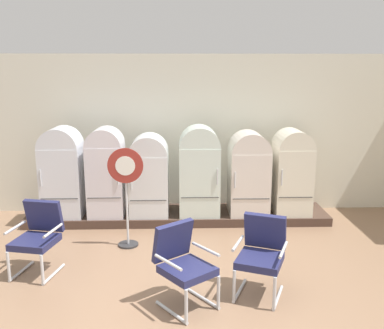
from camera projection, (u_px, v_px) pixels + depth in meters
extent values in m
cube|color=#8B6950|center=(178.00, 310.00, 5.08)|extent=(12.00, 10.00, 0.05)
cube|color=silver|center=(177.00, 134.00, 8.31)|extent=(11.76, 0.12, 3.01)
cube|color=#47443F|center=(177.00, 73.00, 8.05)|extent=(11.76, 0.07, 0.06)
cube|color=#483329|center=(178.00, 215.00, 8.01)|extent=(5.48, 0.95, 0.15)
cube|color=white|center=(63.00, 181.00, 7.67)|extent=(0.69, 0.62, 1.25)
cylinder|color=white|center=(61.00, 147.00, 7.53)|extent=(0.69, 0.61, 0.69)
cube|color=#383838|center=(59.00, 199.00, 7.41)|extent=(0.64, 0.01, 0.01)
cylinder|color=silver|center=(40.00, 178.00, 7.31)|extent=(0.02, 0.02, 0.28)
cube|color=white|center=(106.00, 181.00, 7.69)|extent=(0.63, 0.62, 1.27)
cylinder|color=white|center=(105.00, 146.00, 7.55)|extent=(0.63, 0.61, 0.63)
cube|color=#383838|center=(104.00, 198.00, 7.44)|extent=(0.58, 0.01, 0.01)
cylinder|color=silver|center=(118.00, 177.00, 7.35)|extent=(0.02, 0.02, 0.28)
cube|color=white|center=(149.00, 184.00, 7.77)|extent=(0.69, 0.70, 1.11)
cylinder|color=white|center=(149.00, 154.00, 7.65)|extent=(0.69, 0.69, 0.69)
cube|color=#383838|center=(148.00, 201.00, 7.47)|extent=(0.63, 0.01, 0.01)
cylinder|color=silver|center=(131.00, 182.00, 7.38)|extent=(0.02, 0.02, 0.28)
cube|color=silver|center=(199.00, 180.00, 7.76)|extent=(0.72, 0.65, 1.25)
cylinder|color=silver|center=(199.00, 146.00, 7.62)|extent=(0.72, 0.64, 0.72)
cube|color=#383838|center=(200.00, 198.00, 7.49)|extent=(0.66, 0.01, 0.01)
cylinder|color=silver|center=(217.00, 177.00, 7.40)|extent=(0.02, 0.02, 0.28)
cube|color=silver|center=(248.00, 182.00, 7.82)|extent=(0.70, 0.70, 1.15)
cylinder|color=silver|center=(249.00, 151.00, 7.69)|extent=(0.70, 0.68, 0.70)
cube|color=#383838|center=(251.00, 199.00, 7.52)|extent=(0.64, 0.01, 0.01)
cylinder|color=silver|center=(235.00, 180.00, 7.43)|extent=(0.02, 0.02, 0.28)
cube|color=silver|center=(291.00, 180.00, 7.83)|extent=(0.65, 0.69, 1.21)
cylinder|color=silver|center=(293.00, 148.00, 7.70)|extent=(0.65, 0.68, 0.65)
cube|color=#383838|center=(296.00, 197.00, 7.54)|extent=(0.59, 0.01, 0.01)
cylinder|color=silver|center=(282.00, 178.00, 7.44)|extent=(0.02, 0.02, 0.28)
cylinder|color=silver|center=(22.00, 271.00, 5.94)|extent=(0.16, 0.58, 0.04)
cylinder|color=silver|center=(9.00, 266.00, 5.64)|extent=(0.05, 0.05, 0.40)
cylinder|color=silver|center=(54.00, 274.00, 5.86)|extent=(0.16, 0.58, 0.04)
cylinder|color=silver|center=(42.00, 269.00, 5.55)|extent=(0.05, 0.05, 0.40)
cube|color=navy|center=(35.00, 242.00, 5.80)|extent=(0.62, 0.63, 0.09)
cube|color=navy|center=(44.00, 216.00, 6.01)|extent=(0.54, 0.27, 0.47)
cylinder|color=silver|center=(15.00, 228.00, 5.81)|extent=(0.14, 0.47, 0.04)
cylinder|color=silver|center=(53.00, 230.00, 5.71)|extent=(0.14, 0.47, 0.04)
cylinder|color=silver|center=(240.00, 291.00, 5.43)|extent=(0.26, 0.55, 0.04)
cylinder|color=silver|center=(234.00, 286.00, 5.14)|extent=(0.05, 0.05, 0.40)
cylinder|color=silver|center=(278.00, 298.00, 5.26)|extent=(0.26, 0.55, 0.04)
cylinder|color=silver|center=(274.00, 293.00, 4.97)|extent=(0.05, 0.05, 0.40)
cube|color=navy|center=(260.00, 261.00, 5.25)|extent=(0.68, 0.69, 0.09)
cube|color=navy|center=(265.00, 231.00, 5.44)|extent=(0.54, 0.35, 0.47)
cylinder|color=silver|center=(238.00, 243.00, 5.30)|extent=(0.22, 0.45, 0.04)
cylinder|color=silver|center=(283.00, 250.00, 5.11)|extent=(0.22, 0.45, 0.04)
cylinder|color=silver|center=(171.00, 312.00, 4.95)|extent=(0.39, 0.49, 0.04)
cylinder|color=silver|center=(186.00, 306.00, 4.70)|extent=(0.06, 0.06, 0.40)
cylinder|color=silver|center=(203.00, 298.00, 5.24)|extent=(0.39, 0.49, 0.04)
cylinder|color=silver|center=(218.00, 292.00, 4.99)|extent=(0.06, 0.06, 0.40)
cube|color=navy|center=(188.00, 270.00, 4.99)|extent=(0.74, 0.74, 0.09)
cube|color=navy|center=(173.00, 240.00, 5.14)|extent=(0.51, 0.45, 0.47)
cylinder|color=silver|center=(168.00, 262.00, 4.78)|extent=(0.32, 0.40, 0.04)
cylinder|color=silver|center=(206.00, 249.00, 5.13)|extent=(0.32, 0.40, 0.04)
cylinder|color=#2D2D30|center=(128.00, 244.00, 6.85)|extent=(0.32, 0.32, 0.03)
cylinder|color=silver|center=(127.00, 205.00, 6.70)|extent=(0.04, 0.04, 1.28)
cylinder|color=maroon|center=(125.00, 166.00, 6.54)|extent=(0.55, 0.02, 0.55)
cylinder|color=white|center=(125.00, 166.00, 6.52)|extent=(0.30, 0.00, 0.30)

